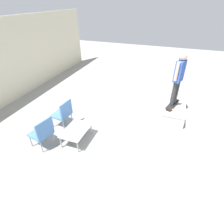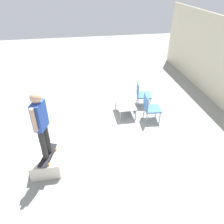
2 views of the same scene
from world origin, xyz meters
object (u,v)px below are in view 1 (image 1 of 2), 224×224
object	(u,v)px
skateboard_on_ramp	(172,104)
patio_chair_right	(63,113)
coffee_table	(76,131)
patio_chair_left	(42,132)
skate_ramp_box	(173,114)
person_skater	(179,75)

from	to	relation	value
skateboard_on_ramp	patio_chair_right	bearing A→B (deg)	135.49
coffee_table	patio_chair_right	distance (m)	0.88
skateboard_on_ramp	patio_chair_right	size ratio (longest dim) A/B	0.94
patio_chair_left	patio_chair_right	size ratio (longest dim) A/B	1.00
patio_chair_right	skate_ramp_box	bearing A→B (deg)	120.53
coffee_table	patio_chair_left	distance (m)	0.89
patio_chair_left	patio_chair_right	distance (m)	0.99
person_skater	coffee_table	xyz separation A→B (m)	(-2.22, 2.46, -1.16)
skate_ramp_box	patio_chair_right	world-z (taller)	patio_chair_right
skateboard_on_ramp	patio_chair_left	world-z (taller)	patio_chair_left
coffee_table	patio_chair_left	world-z (taller)	patio_chair_left
person_skater	coffee_table	world-z (taller)	person_skater
person_skater	patio_chair_left	size ratio (longest dim) A/B	1.87
coffee_table	patio_chair_left	xyz separation A→B (m)	(-0.51, 0.72, 0.15)
patio_chair_left	patio_chair_right	world-z (taller)	same
patio_chair_left	coffee_table	bearing A→B (deg)	136.97
person_skater	skate_ramp_box	bearing A→B (deg)	-131.11
person_skater	coffee_table	size ratio (longest dim) A/B	1.86
skate_ramp_box	coffee_table	bearing A→B (deg)	129.11
skate_ramp_box	coffee_table	xyz separation A→B (m)	(-2.07, 2.55, 0.15)
skateboard_on_ramp	person_skater	bearing A→B (deg)	151.79
person_skater	patio_chair_right	xyz separation A→B (m)	(-1.74, 3.18, -1.01)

